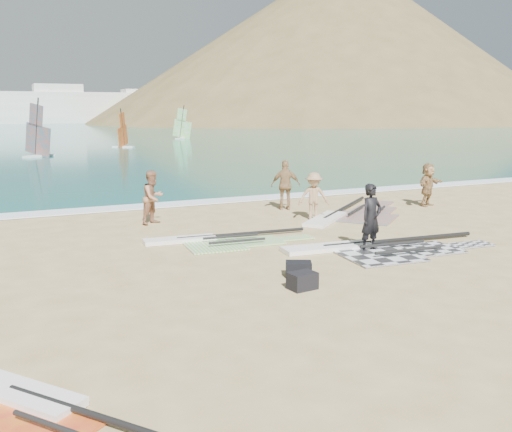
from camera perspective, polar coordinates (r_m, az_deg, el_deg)
name	(u,v)px	position (r m, az deg, el deg)	size (l,w,h in m)	color
ground	(399,289)	(12.52, 14.08, -7.05)	(300.00, 300.00, 0.00)	tan
sea	(23,126)	(141.44, -22.27, 8.37)	(300.00, 240.00, 0.06)	#0B4E4F
surf_line	(202,203)	(23.11, -5.46, 1.30)	(300.00, 1.20, 0.04)	white
headland_main	(342,122)	(167.24, 8.63, 9.26)	(143.00, 143.00, 45.00)	brown
headland_minor	(415,120)	(196.38, 15.62, 9.19)	(70.00, 70.00, 28.00)	brown
rig_grey	(375,249)	(15.64, 11.84, -3.22)	(5.95, 2.58, 0.20)	#272729
rig_green	(216,241)	(16.25, -4.00, -2.50)	(4.90, 2.11, 0.19)	#6CCD32
rig_orange	(350,215)	(20.49, 9.43, 0.14)	(5.80, 4.83, 0.20)	#FF5523
rig_red	(43,427)	(7.60, -20.51, -19.14)	(3.64, 4.58, 0.19)	red
gear_bag_near	(302,281)	(12.12, 4.66, -6.47)	(0.57, 0.41, 0.36)	black
gear_bag_far	(299,269)	(12.98, 4.28, -5.33)	(0.57, 0.40, 0.34)	black
person_wetsuit	(371,218)	(15.34, 11.45, -0.20)	(0.66, 0.43, 1.81)	black
beachgoer_left	(153,197)	(19.01, -10.25, 1.85)	(0.86, 0.67, 1.77)	#A56E4F
beachgoer_mid	(314,196)	(19.45, 5.80, 1.96)	(1.06, 0.61, 1.63)	#A67E59
beachgoer_back	(286,185)	(21.39, 2.98, 3.10)	(1.09, 0.46, 1.87)	#9F784D
beachgoer_right	(428,185)	(23.18, 16.81, 3.03)	(1.57, 0.50, 1.69)	#987145
windsurfer_left	(38,140)	(48.00, -20.98, 7.09)	(2.51, 2.60, 4.65)	white
windsurfer_centre	(123,136)	(57.64, -13.17, 7.82)	(2.08, 2.17, 3.83)	white
windsurfer_right	(182,129)	(73.01, -7.39, 8.63)	(2.23, 2.24, 4.27)	white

